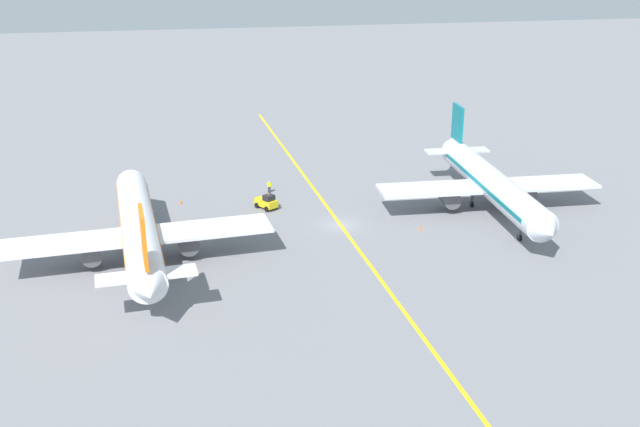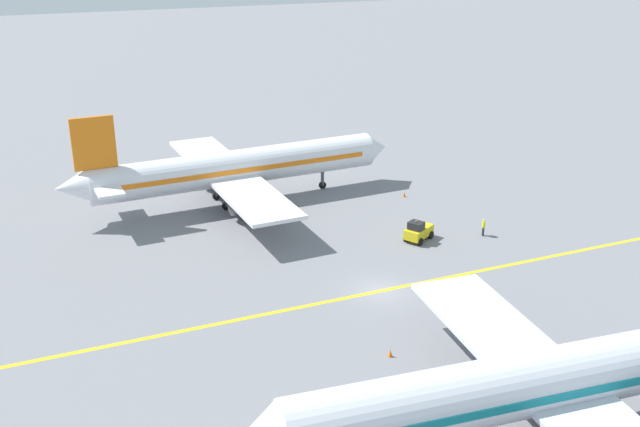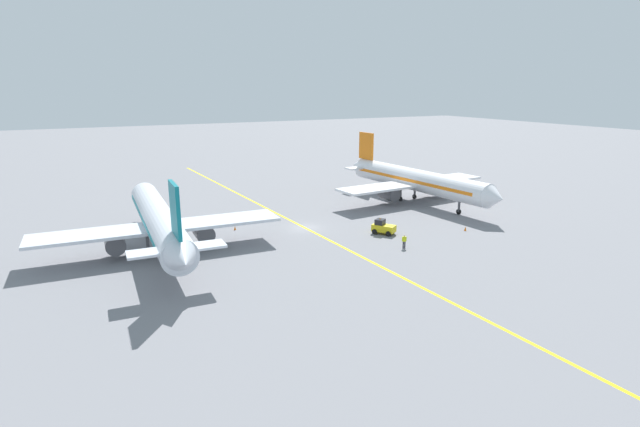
% 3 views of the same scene
% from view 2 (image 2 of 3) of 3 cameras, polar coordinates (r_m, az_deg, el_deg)
% --- Properties ---
extents(ground_plane, '(400.00, 400.00, 0.00)m').
position_cam_2_polar(ground_plane, '(60.06, 4.66, -5.90)').
color(ground_plane, slate).
extents(apron_yellow_centreline, '(5.34, 119.91, 0.01)m').
position_cam_2_polar(apron_yellow_centreline, '(60.06, 4.66, -5.90)').
color(apron_yellow_centreline, yellow).
rests_on(apron_yellow_centreline, ground).
extents(airplane_at_gate, '(28.21, 35.51, 10.60)m').
position_cam_2_polar(airplane_at_gate, '(44.50, 17.05, -12.13)').
color(airplane_at_gate, silver).
rests_on(airplane_at_gate, ground).
extents(airplane_adjacent_stand, '(28.33, 35.55, 10.60)m').
position_cam_2_polar(airplane_adjacent_stand, '(77.23, -6.58, 3.42)').
color(airplane_adjacent_stand, white).
rests_on(airplane_adjacent_stand, ground).
extents(baggage_tug_white, '(2.90, 3.34, 2.11)m').
position_cam_2_polar(baggage_tug_white, '(69.16, 7.50, -1.34)').
color(baggage_tug_white, gold).
rests_on(baggage_tug_white, ground).
extents(ground_crew_worker, '(0.56, 0.32, 1.68)m').
position_cam_2_polar(ground_crew_worker, '(71.18, 12.35, -0.98)').
color(ground_crew_worker, '#23232D').
rests_on(ground_crew_worker, ground).
extents(traffic_cone_near_nose, '(0.32, 0.32, 0.55)m').
position_cam_2_polar(traffic_cone_near_nose, '(51.68, 5.38, -10.54)').
color(traffic_cone_near_nose, orange).
rests_on(traffic_cone_near_nose, ground).
extents(traffic_cone_mid_apron, '(0.32, 0.32, 0.55)m').
position_cam_2_polar(traffic_cone_mid_apron, '(79.94, 6.43, 1.46)').
color(traffic_cone_mid_apron, orange).
rests_on(traffic_cone_mid_apron, ground).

